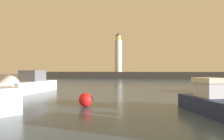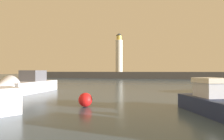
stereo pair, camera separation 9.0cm
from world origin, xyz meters
name	(u,v)px [view 1 (the left image)]	position (x,y,z in m)	size (l,w,h in m)	color
ground_plane	(124,86)	(0.00, 30.25, 0.00)	(220.00, 220.00, 0.00)	#384C60
breakwater	(141,75)	(0.00, 60.50, 1.06)	(85.19, 4.31, 2.12)	#423F3D
lighthouse	(118,53)	(-7.19, 60.50, 8.00)	(2.21, 2.21, 12.41)	silver
motorboat_2	(21,86)	(-8.58, 16.47, 0.80)	(2.82, 9.36, 3.10)	silver
mooring_buoy	(86,100)	(0.91, 10.75, 0.47)	(0.93, 0.93, 0.93)	red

